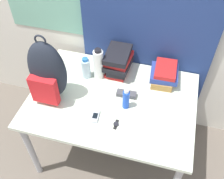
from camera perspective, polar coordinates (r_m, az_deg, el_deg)
wall_back at (r=2.07m, az=3.96°, el=18.54°), size 6.00×0.06×2.50m
curtain_blue at (r=2.00m, az=8.32°, el=17.07°), size 1.06×0.04×2.50m
desk at (r=2.05m, az=-0.00°, el=-3.41°), size 1.25×0.89×0.74m
backpack at (r=1.89m, az=-13.89°, el=3.58°), size 0.28×0.21×0.55m
book_stack_left at (r=2.12m, az=1.24°, el=6.03°), size 0.23×0.27×0.21m
book_stack_center at (r=2.11m, az=11.20°, el=3.26°), size 0.23×0.25×0.14m
water_bottle at (r=2.10m, az=-5.71°, el=4.65°), size 0.07×0.07×0.19m
sports_bottle at (r=2.06m, az=-2.96°, el=5.52°), size 0.08×0.08×0.28m
sunscreen_bottle at (r=1.87m, az=3.06°, el=-2.13°), size 0.05×0.05×0.18m
cell_phone at (r=1.87m, az=-3.68°, el=-5.86°), size 0.06×0.11×0.02m
sunglasses_case at (r=1.99m, az=3.15°, el=-1.00°), size 0.15×0.06×0.04m
wristwatch at (r=1.83m, az=0.89°, el=-7.58°), size 0.04×0.08×0.01m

